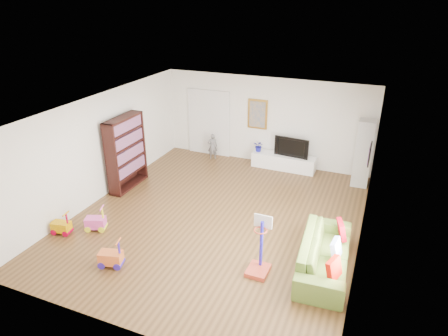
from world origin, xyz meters
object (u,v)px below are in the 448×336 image
at_px(sofa, 325,254).
at_px(bookshelf, 126,153).
at_px(media_console, 284,162).
at_px(basketball_hoop, 259,247).

bearing_deg(sofa, bookshelf, 70.71).
relative_size(media_console, bookshelf, 0.96).
xyz_separation_m(sofa, basketball_hoop, (-1.15, -0.63, 0.26)).
height_order(sofa, basketball_hoop, basketball_hoop).
bearing_deg(bookshelf, media_console, 36.89).
bearing_deg(basketball_hoop, media_console, 100.42).
height_order(media_console, basketball_hoop, basketball_hoop).
relative_size(bookshelf, sofa, 0.88).
height_order(bookshelf, basketball_hoop, bookshelf).
distance_m(media_console, bookshelf, 4.70).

